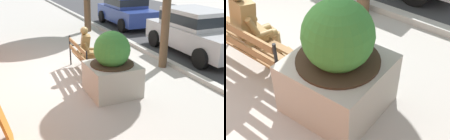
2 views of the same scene
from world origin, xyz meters
TOP-DOWN VIEW (x-y plane):
  - ground_plane at (0.00, 0.00)m, footprint 80.00×80.00m
  - park_bench at (0.07, 0.16)m, footprint 1.82×0.59m
  - bronze_statue_seated at (0.12, 0.36)m, footprint 0.77×0.80m
  - concrete_planter at (1.59, 0.37)m, footprint 1.16×1.16m

SIDE VIEW (x-z plane):
  - ground_plane at x=0.00m, z-range 0.00..0.00m
  - park_bench at x=0.07m, z-range 0.07..1.02m
  - concrete_planter at x=1.59m, z-range -0.11..1.44m
  - bronze_statue_seated at x=0.12m, z-range -0.02..1.35m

